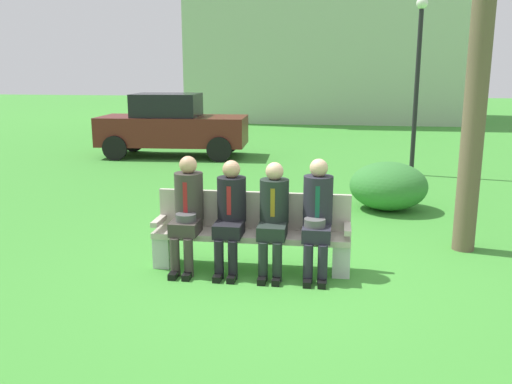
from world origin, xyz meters
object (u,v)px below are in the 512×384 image
park_bench (252,232)px  seated_man_leftmost (187,207)px  shrub_near_bench (388,186)px  street_lamp (418,70)px  seated_man_centerleft (230,210)px  seated_man_rightmost (317,212)px  parked_car_near (172,125)px  seated_man_centerright (273,212)px

park_bench → seated_man_leftmost: 0.82m
shrub_near_bench → street_lamp: 3.83m
park_bench → seated_man_centerleft: 0.40m
seated_man_rightmost → shrub_near_bench: seated_man_rightmost is taller
seated_man_leftmost → parked_car_near: parked_car_near is taller
street_lamp → seated_man_rightmost: bearing=-106.3°
park_bench → parked_car_near: bearing=113.1°
park_bench → parked_car_near: (-3.42, 8.04, 0.40)m
shrub_near_bench → street_lamp: bearing=76.2°
seated_man_rightmost → street_lamp: 6.86m
seated_man_centerright → seated_man_rightmost: seated_man_rightmost is taller
seated_man_centerright → seated_man_centerleft: bearing=179.9°
park_bench → seated_man_rightmost: 0.85m
seated_man_rightmost → parked_car_near: parked_car_near is taller
seated_man_centerleft → seated_man_centerright: size_ratio=1.01×
seated_man_centerleft → shrub_near_bench: bearing=56.7°
park_bench → street_lamp: 7.07m
seated_man_rightmost → parked_car_near: size_ratio=0.34×
seated_man_leftmost → seated_man_centerleft: 0.52m
seated_man_centerleft → parked_car_near: bearing=111.3°
park_bench → seated_man_centerright: (0.27, -0.13, 0.29)m
seated_man_leftmost → street_lamp: (3.40, 6.41, 1.56)m
park_bench → seated_man_rightmost: bearing=-9.6°
seated_man_leftmost → seated_man_centerright: 1.02m
seated_man_rightmost → park_bench: bearing=170.4°
seated_man_centerleft → seated_man_centerright: seated_man_centerleft is taller
park_bench → seated_man_rightmost: (0.78, -0.13, 0.31)m
seated_man_centerright → shrub_near_bench: seated_man_centerright is taller
seated_man_leftmost → shrub_near_bench: seated_man_leftmost is taller
shrub_near_bench → parked_car_near: bearing=136.6°
park_bench → shrub_near_bench: (1.86, 3.05, -0.03)m
seated_man_centerright → seated_man_leftmost: bearing=-179.9°
seated_man_centerleft → seated_man_rightmost: seated_man_rightmost is taller
street_lamp → parked_car_near: bearing=163.9°
park_bench → seated_man_rightmost: size_ratio=1.73×
parked_car_near → street_lamp: 6.49m
seated_man_centerleft → parked_car_near: size_ratio=0.33×
parked_car_near → seated_man_centerright: bearing=-65.7°
park_bench → seated_man_leftmost: seated_man_leftmost is taller
seated_man_centerright → parked_car_near: 8.97m
seated_man_rightmost → seated_man_leftmost: bearing=-180.0°
seated_man_rightmost → street_lamp: size_ratio=0.35×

